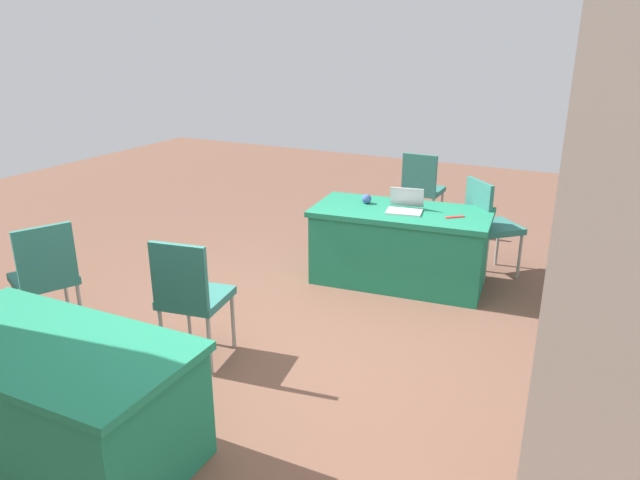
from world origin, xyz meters
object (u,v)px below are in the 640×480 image
at_px(chair_aisle, 190,292).
at_px(scissors_red, 455,217).
at_px(chair_near_front, 422,186).
at_px(chair_tucked_left, 488,221).
at_px(laptop_silver, 405,207).
at_px(yarn_ball, 367,199).
at_px(table_foreground, 400,246).
at_px(table_mid_left, 54,400).
at_px(chair_by_pillar, 579,255).
at_px(chair_tucked_right, 45,273).

xyz_separation_m(chair_aisle, scissors_red, (-1.34, -2.07, 0.17)).
relative_size(chair_near_front, chair_tucked_left, 0.98).
height_order(chair_aisle, laptop_silver, chair_aisle).
relative_size(chair_near_front, yarn_ball, 10.19).
distance_m(table_foreground, chair_aisle, 2.25).
distance_m(table_mid_left, chair_tucked_left, 4.10).
relative_size(table_mid_left, laptop_silver, 4.53).
height_order(yarn_ball, scissors_red, yarn_ball).
bearing_deg(laptop_silver, table_mid_left, 63.36).
xyz_separation_m(table_mid_left, chair_by_pillar, (-2.44, -3.22, 0.18)).
height_order(chair_tucked_left, chair_aisle, chair_tucked_left).
relative_size(chair_tucked_right, scissors_red, 5.28).
height_order(laptop_silver, yarn_ball, laptop_silver).
bearing_deg(table_foreground, laptop_silver, 143.32).
distance_m(chair_near_front, chair_tucked_left, 1.52).
height_order(chair_aisle, chair_by_pillar, chair_aisle).
relative_size(table_mid_left, chair_tucked_left, 1.71).
distance_m(chair_tucked_left, chair_tucked_right, 3.96).
bearing_deg(scissors_red, chair_tucked_right, -0.79).
height_order(chair_tucked_left, laptop_silver, chair_tucked_left).
bearing_deg(chair_near_front, chair_tucked_right, -113.23).
bearing_deg(chair_near_front, scissors_red, -63.03).
bearing_deg(yarn_ball, laptop_silver, 169.16).
relative_size(chair_tucked_left, yarn_ball, 10.45).
bearing_deg(chair_near_front, chair_by_pillar, -41.12).
bearing_deg(chair_near_front, chair_tucked_left, -47.00).
distance_m(chair_tucked_left, scissors_red, 0.61).
height_order(chair_near_front, chair_tucked_right, chair_tucked_right).
distance_m(chair_near_front, scissors_red, 1.88).
height_order(table_mid_left, chair_by_pillar, chair_by_pillar).
relative_size(chair_aisle, chair_by_pillar, 1.01).
bearing_deg(table_foreground, table_mid_left, 74.89).
bearing_deg(chair_aisle, chair_tucked_right, 179.75).
height_order(chair_by_pillar, scissors_red, chair_by_pillar).
height_order(chair_aisle, scissors_red, chair_aisle).
bearing_deg(chair_tucked_left, chair_near_front, 178.43).
xyz_separation_m(table_mid_left, yarn_ball, (-0.50, -3.28, 0.41)).
bearing_deg(scissors_red, chair_tucked_left, -151.75).
height_order(chair_tucked_left, yarn_ball, chair_tucked_left).
relative_size(table_mid_left, yarn_ball, 17.88).
xyz_separation_m(chair_tucked_right, chair_by_pillar, (-3.64, -2.27, 0.00)).
bearing_deg(chair_by_pillar, chair_tucked_left, -125.90).
height_order(table_mid_left, chair_tucked_right, chair_tucked_right).
height_order(chair_tucked_left, scissors_red, chair_tucked_left).
bearing_deg(chair_by_pillar, table_mid_left, -39.97).
bearing_deg(chair_by_pillar, table_foreground, -93.55).
xyz_separation_m(chair_tucked_left, scissors_red, (0.20, 0.55, 0.17)).
bearing_deg(table_mid_left, laptop_silver, -105.94).
bearing_deg(chair_near_front, table_foreground, -78.41).
bearing_deg(chair_aisle, scissors_red, 47.46).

